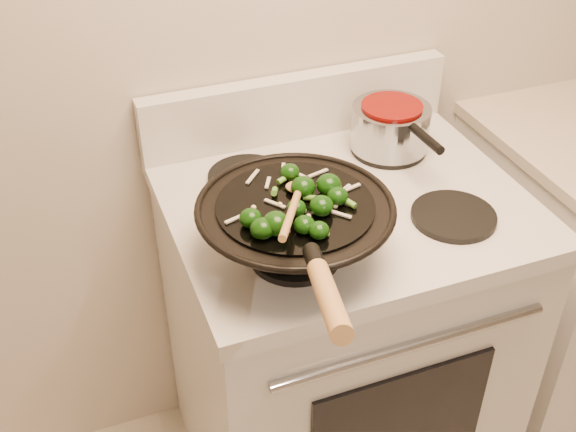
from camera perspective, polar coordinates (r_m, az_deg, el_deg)
name	(u,v)px	position (r m, az deg, el deg)	size (l,w,h in m)	color
stove	(337,341)	(1.89, 3.93, -9.82)	(0.78, 0.67, 1.08)	silver
wok	(296,227)	(1.37, 0.60, -0.90)	(0.38, 0.62, 0.23)	black
stirfry	(299,206)	(1.32, 0.89, 0.82)	(0.28, 0.27, 0.04)	black
wooden_spoon	(295,200)	(1.32, 0.59, 1.24)	(0.15, 0.24, 0.07)	#B58147
saucepan	(391,126)	(1.74, 8.11, 7.04)	(0.19, 0.30, 0.11)	#94969C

